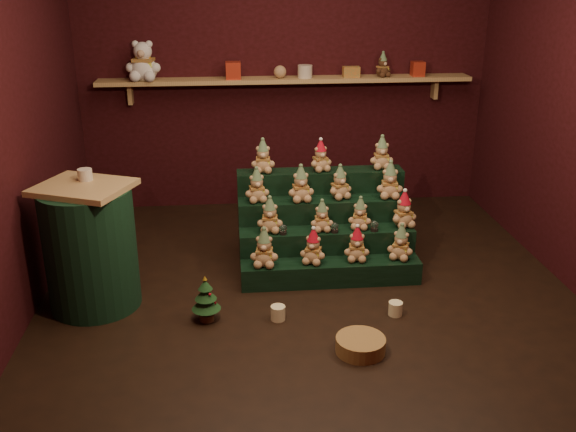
{
  "coord_description": "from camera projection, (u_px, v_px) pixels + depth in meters",
  "views": [
    {
      "loc": [
        -0.57,
        -4.34,
        2.31
      ],
      "look_at": [
        -0.14,
        0.25,
        0.52
      ],
      "focal_mm": 40.0,
      "sensor_mm": 36.0,
      "label": 1
    }
  ],
  "objects": [
    {
      "name": "riser_tier_midback",
      "position": [
        323.0,
        230.0,
        5.35
      ],
      "size": [
        1.4,
        0.22,
        0.54
      ],
      "primitive_type": "cube",
      "color": "black",
      "rests_on": "ground"
    },
    {
      "name": "mug_right",
      "position": [
        395.0,
        309.0,
        4.55
      ],
      "size": [
        0.1,
        0.1,
        0.1
      ],
      "primitive_type": "cylinder",
      "color": "#F2ECB3",
      "rests_on": "ground"
    },
    {
      "name": "teddy_1",
      "position": [
        313.0,
        246.0,
        4.91
      ],
      "size": [
        0.25,
        0.24,
        0.28
      ],
      "primitive_type": null,
      "rotation": [
        0.0,
        0.0,
        -0.38
      ],
      "color": "tan",
      "rests_on": "riser_tier_front"
    },
    {
      "name": "teddy_11",
      "position": [
        390.0,
        180.0,
        5.24
      ],
      "size": [
        0.24,
        0.22,
        0.3
      ],
      "primitive_type": null,
      "rotation": [
        0.0,
        0.0,
        -0.12
      ],
      "color": "tan",
      "rests_on": "riser_tier_midback"
    },
    {
      "name": "teddy_12",
      "position": [
        263.0,
        156.0,
        5.29
      ],
      "size": [
        0.21,
        0.19,
        0.28
      ],
      "primitive_type": null,
      "rotation": [
        0.0,
        0.0,
        -0.05
      ],
      "color": "tan",
      "rests_on": "riser_tier_back"
    },
    {
      "name": "left_wall",
      "position": [
        3.0,
        116.0,
        4.23
      ],
      "size": [
        0.1,
        4.0,
        2.8
      ],
      "primitive_type": "cube",
      "color": "black",
      "rests_on": "ground"
    },
    {
      "name": "brown_bear",
      "position": [
        383.0,
        65.0,
        6.19
      ],
      "size": [
        0.21,
        0.2,
        0.23
      ],
      "primitive_type": null,
      "rotation": [
        0.0,
        0.0,
        0.44
      ],
      "color": "#492918",
      "rests_on": "back_shelf"
    },
    {
      "name": "mug_left",
      "position": [
        278.0,
        313.0,
        4.49
      ],
      "size": [
        0.1,
        0.1,
        0.1
      ],
      "primitive_type": "cylinder",
      "color": "#F2ECB3",
      "rests_on": "ground"
    },
    {
      "name": "snow_globe_c",
      "position": [
        374.0,
        226.0,
        5.07
      ],
      "size": [
        0.06,
        0.06,
        0.09
      ],
      "color": "black",
      "rests_on": "riser_tier_midfront"
    },
    {
      "name": "gift_tin_red_b",
      "position": [
        418.0,
        69.0,
        6.24
      ],
      "size": [
        0.12,
        0.12,
        0.14
      ],
      "primitive_type": "cube",
      "color": "#B3301B",
      "rests_on": "back_shelf"
    },
    {
      "name": "ground",
      "position": [
        309.0,
        290.0,
        4.92
      ],
      "size": [
        4.0,
        4.0,
        0.0
      ],
      "primitive_type": "plane",
      "color": "black",
      "rests_on": "ground"
    },
    {
      "name": "white_bear",
      "position": [
        143.0,
        56.0,
        5.94
      ],
      "size": [
        0.36,
        0.33,
        0.46
      ],
      "primitive_type": null,
      "rotation": [
        0.0,
        0.0,
        -0.12
      ],
      "color": "silver",
      "rests_on": "back_shelf"
    },
    {
      "name": "teddy_10",
      "position": [
        340.0,
        182.0,
        5.23
      ],
      "size": [
        0.25,
        0.24,
        0.27
      ],
      "primitive_type": null,
      "rotation": [
        0.0,
        0.0,
        0.37
      ],
      "color": "tan",
      "rests_on": "riser_tier_midback"
    },
    {
      "name": "teddy_2",
      "position": [
        357.0,
        244.0,
        4.96
      ],
      "size": [
        0.21,
        0.2,
        0.27
      ],
      "primitive_type": null,
      "rotation": [
        0.0,
        0.0,
        -0.11
      ],
      "color": "tan",
      "rests_on": "riser_tier_front"
    },
    {
      "name": "teddy_7",
      "position": [
        404.0,
        209.0,
        5.12
      ],
      "size": [
        0.25,
        0.24,
        0.29
      ],
      "primitive_type": null,
      "rotation": [
        0.0,
        0.0,
        0.27
      ],
      "color": "tan",
      "rests_on": "riser_tier_midfront"
    },
    {
      "name": "mini_christmas_tree",
      "position": [
        206.0,
        299.0,
        4.44
      ],
      "size": [
        0.2,
        0.2,
        0.35
      ],
      "rotation": [
        0.0,
        0.0,
        -0.33
      ],
      "color": "#472919",
      "rests_on": "ground"
    },
    {
      "name": "back_wall",
      "position": [
        285.0,
        67.0,
        6.31
      ],
      "size": [
        4.0,
        0.1,
        2.8
      ],
      "primitive_type": "cube",
      "color": "black",
      "rests_on": "ground"
    },
    {
      "name": "table_ornament",
      "position": [
        85.0,
        175.0,
        4.46
      ],
      "size": [
        0.1,
        0.1,
        0.08
      ],
      "primitive_type": "cylinder",
      "color": "beige",
      "rests_on": "side_table"
    },
    {
      "name": "front_wall",
      "position": [
        379.0,
        217.0,
        2.51
      ],
      "size": [
        4.0,
        0.1,
        2.8
      ],
      "primitive_type": "cube",
      "color": "black",
      "rests_on": "ground"
    },
    {
      "name": "gift_tin_red_a",
      "position": [
        233.0,
        70.0,
        6.08
      ],
      "size": [
        0.14,
        0.14,
        0.16
      ],
      "primitive_type": "cube",
      "color": "#B3301B",
      "rests_on": "back_shelf"
    },
    {
      "name": "teddy_6",
      "position": [
        360.0,
        213.0,
        5.1
      ],
      "size": [
        0.22,
        0.21,
        0.26
      ],
      "primitive_type": null,
      "rotation": [
        0.0,
        0.0,
        -0.28
      ],
      "color": "tan",
      "rests_on": "riser_tier_midfront"
    },
    {
      "name": "shelf_plush_ball",
      "position": [
        280.0,
        72.0,
        6.13
      ],
      "size": [
        0.12,
        0.12,
        0.12
      ],
      "primitive_type": "sphere",
      "color": "tan",
      "rests_on": "back_shelf"
    },
    {
      "name": "teddy_13",
      "position": [
        321.0,
        156.0,
        5.33
      ],
      "size": [
        0.23,
        0.21,
        0.26
      ],
      "primitive_type": null,
      "rotation": [
        0.0,
        0.0,
        0.3
      ],
      "color": "tan",
      "rests_on": "riser_tier_back"
    },
    {
      "name": "teddy_9",
      "position": [
        301.0,
        184.0,
        5.16
      ],
      "size": [
        0.23,
        0.21,
        0.29
      ],
      "primitive_type": null,
      "rotation": [
        0.0,
        0.0,
        0.11
      ],
      "color": "tan",
      "rests_on": "riser_tier_midback"
    },
    {
      "name": "teddy_8",
      "position": [
        257.0,
        185.0,
        5.16
      ],
      "size": [
        0.22,
        0.21,
        0.28
      ],
      "primitive_type": null,
      "rotation": [
        0.0,
        0.0,
        0.15
      ],
      "color": "tan",
      "rests_on": "riser_tier_midback"
    },
    {
      "name": "teddy_3",
      "position": [
        401.0,
        242.0,
        4.98
      ],
      "size": [
        0.26,
        0.25,
        0.28
      ],
      "primitive_type": null,
      "rotation": [
        0.0,
        0.0,
        -0.48
      ],
      "color": "tan",
      "rests_on": "riser_tier_front"
    },
    {
      "name": "riser_tier_midfront",
      "position": [
        327.0,
        250.0,
        5.18
      ],
      "size": [
        1.4,
        0.22,
        0.36
      ],
      "primitive_type": "cube",
      "color": "black",
      "rests_on": "ground"
    },
    {
      "name": "teddy_5",
      "position": [
        322.0,
        216.0,
        5.05
      ],
      "size": [
        0.18,
        0.16,
        0.25
      ],
      "primitive_type": null,
      "rotation": [
        0.0,
        0.0,
        -0.02
      ],
      "color": "tan",
      "rests_on": "riser_tier_midfront"
    },
    {
      "name": "teddy_0",
      "position": [
        264.0,
        247.0,
        4.86
      ],
      "size": [
        0.24,
        0.22,
        0.3
      ],
      "primitive_type": null,
      "rotation": [
        0.0,
        0.0,
        -0.15
      ],
      "color": "tan",
      "rests_on": "riser_tier_front"
    },
    {
      "name": "teddy_4",
      "position": [
        270.0,
        215.0,
        5.03
      ],
      "size": [
        0.22,
        0.2,
        0.28
      ],
      "primitive_type": null,
      "rotation": [
        0.0,
        0.0,
        -0.08
      ],
      "color": "tan",
      "rests_on": "riser_tier_midfront"
    },
    {
      "name": "riser_tier_front",
      "position": [
        331.0,
        272.0,
        5.0
      ],
      "size": [
        1.4,
        0.22,
        0.18
      ],
      "primitive_type": "cube",
      "color": "black",
      "rests_on": "ground"
    },
    {
      "name": "teddy_14",
      "position": [
        382.0,
        153.0,
        5.39
      ],
      "size": [
        0.2,
        0.18,
        0.28
      ],
      "primitive_type": null,
      "rotation": [
        0.0,
        0.0,
        -0.03
      ],
      "color": "tan",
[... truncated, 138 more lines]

